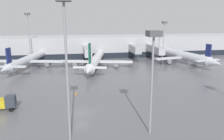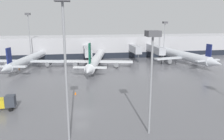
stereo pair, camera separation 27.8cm
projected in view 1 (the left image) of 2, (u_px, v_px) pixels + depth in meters
ground_plane at (82, 113)px, 39.23m from camera, size 320.00×320.00×0.00m
terminal_building at (77, 46)px, 97.50m from camera, size 160.00×31.41×9.00m
parked_jet_0 at (27, 60)px, 74.71m from camera, size 25.36×34.86×8.53m
parked_jet_2 at (183, 56)px, 82.72m from camera, size 24.25×36.46×8.59m
parked_jet_3 at (96, 60)px, 75.53m from camera, size 25.31×38.49×9.90m
service_truck_0 at (3, 103)px, 39.93m from camera, size 4.53×2.06×2.75m
traffic_cone_1 at (19, 68)px, 72.90m from camera, size 0.43×0.43×0.72m
traffic_cone_2 at (76, 93)px, 48.68m from camera, size 0.45×0.45×0.65m
apron_light_mast_1 at (65, 31)px, 25.88m from camera, size 1.80×1.80×19.25m
apron_light_mast_2 at (28, 24)px, 81.80m from camera, size 1.80×1.80×18.69m
apron_light_mast_3 at (164, 29)px, 89.18m from camera, size 1.80×1.80×15.48m
apron_light_mast_5 at (153, 52)px, 29.58m from camera, size 1.80×1.80×14.99m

